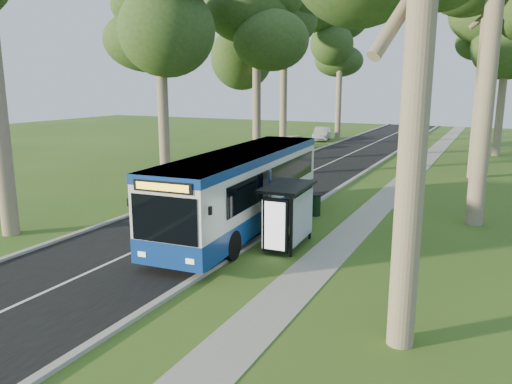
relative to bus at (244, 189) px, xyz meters
The scene contains 17 objects.
ground 2.37m from the bus, 37.40° to the right, with size 120.00×120.00×0.00m, color #33581B.
road 9.42m from the bus, 103.72° to the left, with size 7.00×100.00×0.02m, color black.
kerb_east 9.25m from the bus, 81.77° to the left, with size 0.25×100.00×0.12m, color #9E9B93.
kerb_west 10.78m from the bus, 122.33° to the left, with size 0.25×100.00×0.12m, color #9E9B93.
centre_line 9.42m from the bus, 103.72° to the left, with size 0.12×100.00×0.01m, color white.
footpath 10.12m from the bus, 64.47° to the left, with size 1.50×100.00×0.02m, color gray.
bus is the anchor object (origin of this frame).
bus_stop_sign 1.82m from the bus, 28.47° to the right, with size 0.13×0.39×2.79m.
bus_shelter 3.21m from the bus, 33.09° to the right, with size 1.64×2.83×2.36m.
litter_bin 4.07m from the bus, 59.08° to the left, with size 0.58×0.58×1.01m.
car_white 26.29m from the bus, 107.70° to the left, with size 1.65×4.09×1.39m, color silver.
car_silver 34.44m from the bus, 103.22° to the left, with size 1.52×4.35×1.43m, color #B3B6BB.
tree_west_b 14.64m from the bus, 142.71° to the left, with size 5.20×5.20×14.43m.
tree_west_c 20.52m from the bus, 114.36° to the left, with size 5.20×5.20×13.80m.
tree_west_d 30.66m from the bus, 109.75° to the left, with size 5.20×5.20×16.93m.
tree_west_e 38.62m from the bus, 101.01° to the left, with size 5.20×5.20×13.61m.
tree_east_d 31.58m from the bus, 72.22° to the left, with size 5.20×5.20×13.56m.
Camera 1 is at (8.19, -17.24, 6.06)m, focal length 35.00 mm.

